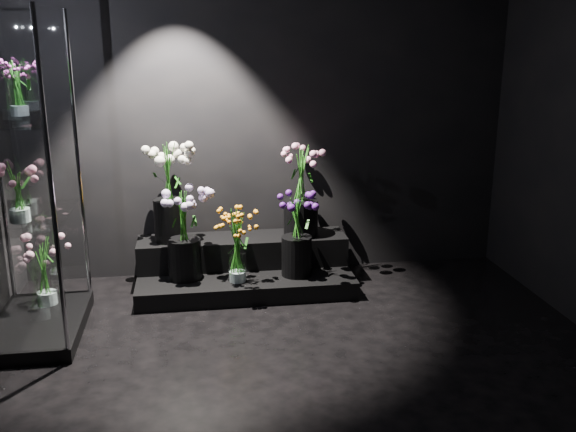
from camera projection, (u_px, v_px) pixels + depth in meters
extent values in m
plane|color=black|center=(310.00, 390.00, 3.66)|extent=(4.00, 4.00, 0.00)
plane|color=black|center=(267.00, 106.00, 5.18)|extent=(4.00, 0.00, 4.00)
plane|color=black|center=(485.00, 304.00, 1.38)|extent=(4.00, 0.00, 4.00)
cube|color=black|center=(245.00, 280.00, 5.11)|extent=(1.68, 0.75, 0.14)
cube|color=black|center=(243.00, 250.00, 5.24)|extent=(1.68, 0.37, 0.23)
cube|color=black|center=(40.00, 326.00, 4.36)|extent=(0.58, 0.97, 0.10)
cube|color=white|center=(27.00, 217.00, 4.15)|extent=(0.52, 0.91, 0.01)
cube|color=white|center=(16.00, 119.00, 3.98)|extent=(0.52, 0.91, 0.01)
cylinder|color=white|center=(237.00, 267.00, 4.87)|extent=(0.13, 0.13, 0.23)
cylinder|color=black|center=(185.00, 259.00, 4.92)|extent=(0.25, 0.25, 0.32)
cylinder|color=black|center=(297.00, 256.00, 4.99)|extent=(0.24, 0.24, 0.31)
cylinder|color=black|center=(170.00, 220.00, 5.07)|extent=(0.25, 0.25, 0.34)
cylinder|color=black|center=(301.00, 218.00, 5.21)|extent=(0.28, 0.28, 0.29)
cylinder|color=white|center=(19.00, 203.00, 3.98)|extent=(0.13, 0.13, 0.24)
cylinder|color=white|center=(19.00, 101.00, 4.07)|extent=(0.12, 0.12, 0.19)
cylinder|color=white|center=(46.00, 287.00, 4.56)|extent=(0.15, 0.15, 0.27)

